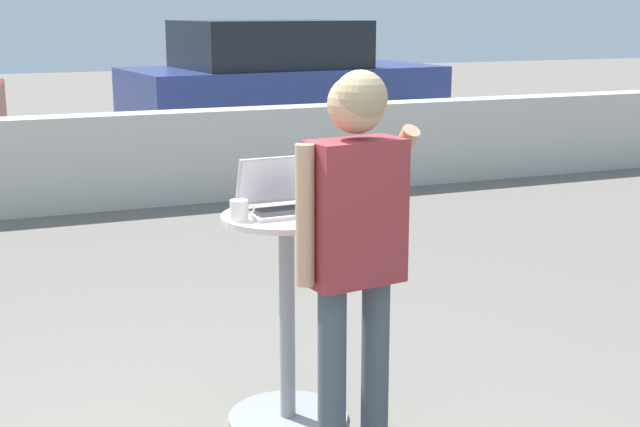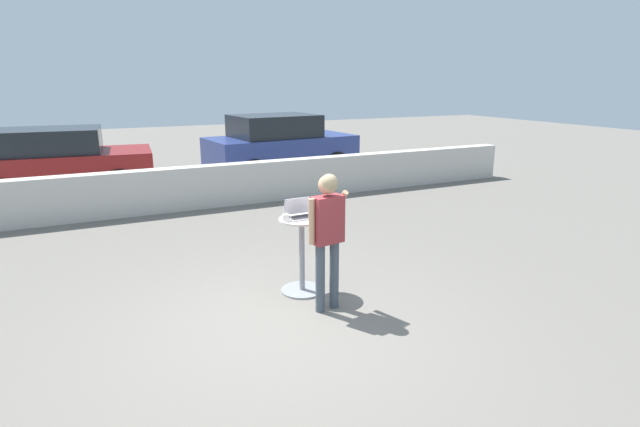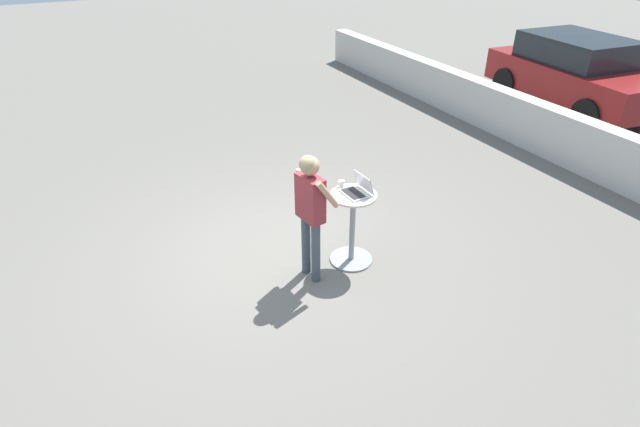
% 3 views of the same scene
% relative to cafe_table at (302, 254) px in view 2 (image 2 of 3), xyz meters
% --- Properties ---
extents(ground_plane, '(50.00, 50.00, 0.00)m').
position_rel_cafe_table_xyz_m(ground_plane, '(-0.60, -0.79, -0.50)').
color(ground_plane, slate).
extents(pavement_kerb, '(16.89, 0.35, 0.89)m').
position_rel_cafe_table_xyz_m(pavement_kerb, '(-0.60, 4.88, -0.06)').
color(pavement_kerb, beige).
rests_on(pavement_kerb, ground_plane).
extents(cafe_table, '(0.57, 0.57, 0.97)m').
position_rel_cafe_table_xyz_m(cafe_table, '(0.00, 0.00, 0.00)').
color(cafe_table, gray).
rests_on(cafe_table, ground_plane).
extents(laptop, '(0.36, 0.32, 0.24)m').
position_rel_cafe_table_xyz_m(laptop, '(-0.00, 0.05, 0.53)').
color(laptop, '#B7BABF').
rests_on(laptop, cafe_table).
extents(coffee_mug, '(0.11, 0.08, 0.09)m').
position_rel_cafe_table_xyz_m(coffee_mug, '(-0.22, -0.04, 0.52)').
color(coffee_mug, white).
rests_on(coffee_mug, cafe_table).
extents(standing_person, '(0.51, 0.40, 1.63)m').
position_rel_cafe_table_xyz_m(standing_person, '(0.05, -0.61, 0.52)').
color(standing_person, '#424C56').
rests_on(standing_person, ground_plane).
extents(parked_car_near_street, '(4.13, 2.28, 1.71)m').
position_rel_cafe_table_xyz_m(parked_car_near_street, '(2.58, 7.33, 0.37)').
color(parked_car_near_street, navy).
rests_on(parked_car_near_street, ground_plane).
extents(parked_car_further_down, '(4.12, 2.26, 1.55)m').
position_rel_cafe_table_xyz_m(parked_car_further_down, '(-2.84, 7.46, 0.30)').
color(parked_car_further_down, maroon).
rests_on(parked_car_further_down, ground_plane).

